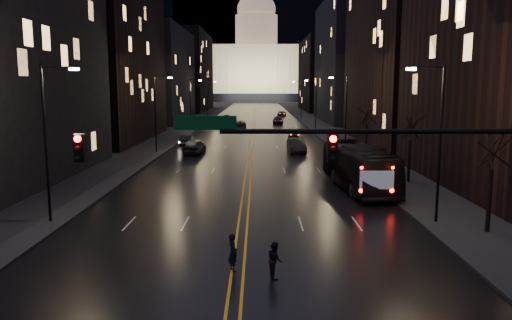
{
  "coord_description": "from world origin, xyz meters",
  "views": [
    {
      "loc": [
        0.85,
        -17.59,
        7.8
      ],
      "look_at": [
        0.73,
        13.9,
        3.1
      ],
      "focal_mm": 35.0,
      "sensor_mm": 36.0,
      "label": 1
    }
  ],
  "objects_px": {
    "bus": "(358,167)",
    "pedestrian_b": "(275,260)",
    "traffic_signal": "(399,162)",
    "oncoming_car_a": "(195,147)",
    "oncoming_car_b": "(186,140)",
    "pedestrian_a": "(233,253)",
    "receding_car_a": "(296,146)"
  },
  "relations": [
    {
      "from": "oncoming_car_a",
      "to": "receding_car_a",
      "type": "xyz_separation_m",
      "value": [
        11.78,
        0.75,
        0.0
      ]
    },
    {
      "from": "oncoming_car_a",
      "to": "pedestrian_a",
      "type": "height_order",
      "value": "oncoming_car_a"
    },
    {
      "from": "oncoming_car_b",
      "to": "pedestrian_a",
      "type": "distance_m",
      "value": 45.33
    },
    {
      "from": "traffic_signal",
      "to": "oncoming_car_b",
      "type": "distance_m",
      "value": 49.56
    },
    {
      "from": "pedestrian_b",
      "to": "traffic_signal",
      "type": "bearing_deg",
      "value": -124.85
    },
    {
      "from": "bus",
      "to": "pedestrian_a",
      "type": "height_order",
      "value": "bus"
    },
    {
      "from": "oncoming_car_a",
      "to": "oncoming_car_b",
      "type": "relative_size",
      "value": 1.16
    },
    {
      "from": "traffic_signal",
      "to": "oncoming_car_b",
      "type": "bearing_deg",
      "value": 106.97
    },
    {
      "from": "bus",
      "to": "pedestrian_a",
      "type": "distance_m",
      "value": 19.36
    },
    {
      "from": "receding_car_a",
      "to": "pedestrian_b",
      "type": "xyz_separation_m",
      "value": [
        -3.79,
        -38.11,
        -0.1
      ]
    },
    {
      "from": "traffic_signal",
      "to": "oncoming_car_a",
      "type": "relative_size",
      "value": 3.42
    },
    {
      "from": "oncoming_car_a",
      "to": "oncoming_car_b",
      "type": "height_order",
      "value": "oncoming_car_a"
    },
    {
      "from": "traffic_signal",
      "to": "pedestrian_b",
      "type": "distance_m",
      "value": 6.45
    },
    {
      "from": "traffic_signal",
      "to": "receding_car_a",
      "type": "xyz_separation_m",
      "value": [
        -0.57,
        40.05,
        -4.24
      ]
    },
    {
      "from": "oncoming_car_b",
      "to": "oncoming_car_a",
      "type": "bearing_deg",
      "value": 100.88
    },
    {
      "from": "oncoming_car_b",
      "to": "pedestrian_b",
      "type": "relative_size",
      "value": 2.87
    },
    {
      "from": "bus",
      "to": "pedestrian_a",
      "type": "bearing_deg",
      "value": -121.48
    },
    {
      "from": "traffic_signal",
      "to": "oncoming_car_a",
      "type": "xyz_separation_m",
      "value": [
        -12.35,
        39.31,
        -4.24
      ]
    },
    {
      "from": "pedestrian_a",
      "to": "pedestrian_b",
      "type": "relative_size",
      "value": 1.07
    },
    {
      "from": "oncoming_car_a",
      "to": "bus",
      "type": "bearing_deg",
      "value": 130.42
    },
    {
      "from": "traffic_signal",
      "to": "bus",
      "type": "distance_m",
      "value": 20.38
    },
    {
      "from": "oncoming_car_b",
      "to": "pedestrian_b",
      "type": "bearing_deg",
      "value": 98.84
    },
    {
      "from": "traffic_signal",
      "to": "receding_car_a",
      "type": "relative_size",
      "value": 3.3
    },
    {
      "from": "oncoming_car_a",
      "to": "receding_car_a",
      "type": "relative_size",
      "value": 0.97
    },
    {
      "from": "bus",
      "to": "pedestrian_b",
      "type": "height_order",
      "value": "bus"
    },
    {
      "from": "traffic_signal",
      "to": "pedestrian_a",
      "type": "relative_size",
      "value": 10.55
    },
    {
      "from": "oncoming_car_a",
      "to": "pedestrian_b",
      "type": "xyz_separation_m",
      "value": [
        8.0,
        -37.37,
        -0.1
      ]
    },
    {
      "from": "oncoming_car_a",
      "to": "oncoming_car_b",
      "type": "bearing_deg",
      "value": -72.65
    },
    {
      "from": "bus",
      "to": "oncoming_car_b",
      "type": "bearing_deg",
      "value": 117.19
    },
    {
      "from": "bus",
      "to": "oncoming_car_a",
      "type": "xyz_separation_m",
      "value": [
        -14.95,
        19.38,
        -0.83
      ]
    },
    {
      "from": "oncoming_car_b",
      "to": "pedestrian_b",
      "type": "distance_m",
      "value": 46.38
    },
    {
      "from": "pedestrian_b",
      "to": "oncoming_car_b",
      "type": "bearing_deg",
      "value": 1.67
    }
  ]
}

